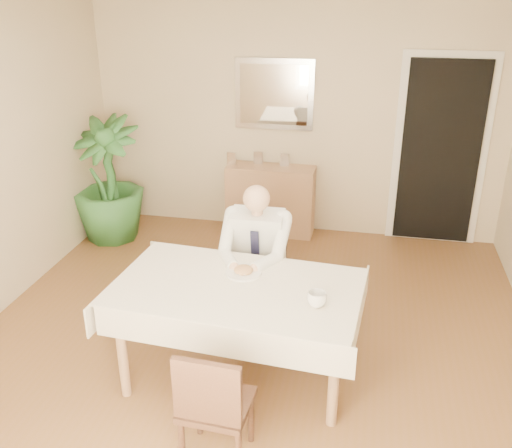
% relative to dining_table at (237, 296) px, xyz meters
% --- Properties ---
extents(room, '(5.00, 5.02, 2.60)m').
position_rel_dining_table_xyz_m(room, '(0.01, 0.28, 0.63)').
color(room, brown).
rests_on(room, ground).
extents(window, '(1.34, 0.04, 1.44)m').
position_rel_dining_table_xyz_m(window, '(0.01, -2.19, 0.78)').
color(window, white).
rests_on(window, room).
extents(doorway, '(0.96, 0.07, 2.10)m').
position_rel_dining_table_xyz_m(doorway, '(1.56, 2.74, 0.33)').
color(doorway, white).
rests_on(doorway, ground).
extents(mirror, '(0.86, 0.04, 0.76)m').
position_rel_dining_table_xyz_m(mirror, '(-0.23, 2.75, 0.88)').
color(mirror, silver).
rests_on(mirror, room).
extents(dining_table, '(1.79, 1.14, 0.75)m').
position_rel_dining_table_xyz_m(dining_table, '(0.00, 0.00, 0.00)').
color(dining_table, '#977049').
rests_on(dining_table, ground).
extents(chair_far, '(0.44, 0.44, 0.86)m').
position_rel_dining_table_xyz_m(chair_far, '(0.00, 0.88, -0.18)').
color(chair_far, '#3B251A').
rests_on(chair_far, ground).
extents(chair_near, '(0.41, 0.42, 0.83)m').
position_rel_dining_table_xyz_m(chair_near, '(0.06, -0.87, -0.20)').
color(chair_near, '#3B251A').
rests_on(chair_near, ground).
extents(seated_man, '(0.48, 0.72, 1.24)m').
position_rel_dining_table_xyz_m(seated_man, '(0.00, 0.59, 0.02)').
color(seated_man, white).
rests_on(seated_man, ground).
extents(plate, '(0.26, 0.26, 0.02)m').
position_rel_dining_table_xyz_m(plate, '(0.01, 0.18, 0.09)').
color(plate, white).
rests_on(plate, dining_table).
extents(food, '(0.14, 0.14, 0.06)m').
position_rel_dining_table_xyz_m(food, '(0.01, 0.18, 0.11)').
color(food, olive).
rests_on(food, dining_table).
extents(knife, '(0.01, 0.13, 0.01)m').
position_rel_dining_table_xyz_m(knife, '(0.05, 0.12, 0.11)').
color(knife, silver).
rests_on(knife, dining_table).
extents(fork, '(0.01, 0.13, 0.01)m').
position_rel_dining_table_xyz_m(fork, '(-0.03, 0.12, 0.11)').
color(fork, silver).
rests_on(fork, dining_table).
extents(coffee_mug, '(0.13, 0.13, 0.10)m').
position_rel_dining_table_xyz_m(coffee_mug, '(0.57, -0.15, 0.14)').
color(coffee_mug, white).
rests_on(coffee_mug, dining_table).
extents(sideboard, '(0.98, 0.35, 0.78)m').
position_rel_dining_table_xyz_m(sideboard, '(-0.23, 2.60, -0.28)').
color(sideboard, '#977049').
rests_on(sideboard, ground).
extents(photo_frame_left, '(0.10, 0.02, 0.14)m').
position_rel_dining_table_xyz_m(photo_frame_left, '(-0.68, 2.60, 0.18)').
color(photo_frame_left, silver).
rests_on(photo_frame_left, sideboard).
extents(photo_frame_center, '(0.10, 0.02, 0.14)m').
position_rel_dining_table_xyz_m(photo_frame_center, '(-0.39, 2.68, 0.18)').
color(photo_frame_center, silver).
rests_on(photo_frame_center, sideboard).
extents(photo_frame_right, '(0.10, 0.02, 0.14)m').
position_rel_dining_table_xyz_m(photo_frame_right, '(-0.08, 2.66, 0.18)').
color(photo_frame_right, silver).
rests_on(photo_frame_right, sideboard).
extents(potted_palm, '(0.85, 0.85, 1.37)m').
position_rel_dining_table_xyz_m(potted_palm, '(-1.94, 2.09, 0.02)').
color(potted_palm, '#2A5F28').
rests_on(potted_palm, ground).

